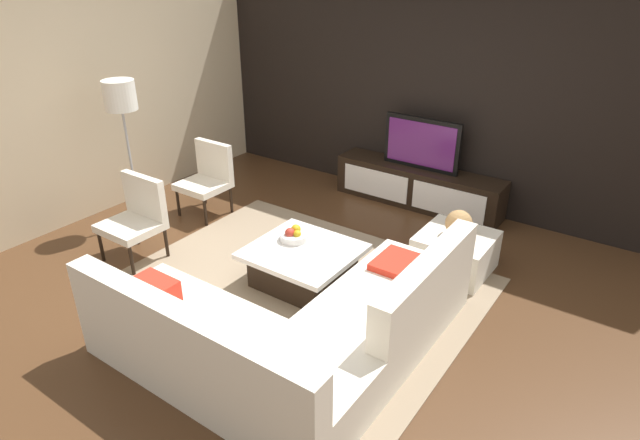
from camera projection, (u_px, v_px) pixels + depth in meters
The scene contains 14 objects.
ground_plane at pixel (306, 291), 5.16m from camera, with size 14.00×14.00×0.00m, color #4C301C.
feature_wall_back at pixel (437, 91), 6.51m from camera, with size 6.40×0.12×2.80m, color black.
side_wall_left at pixel (95, 95), 6.33m from camera, with size 0.12×5.20×2.80m, color beige.
area_rug at pixel (297, 287), 5.21m from camera, with size 3.30×2.64×0.01m, color gray.
media_console at pixel (418, 187), 6.81m from camera, with size 2.15×0.45×0.50m.
television at pixel (422, 144), 6.55m from camera, with size 0.98×0.06×0.64m.
sectional_couch at pixel (294, 332), 4.16m from camera, with size 2.28×2.40×0.83m.
coffee_table at pixel (303, 265), 5.20m from camera, with size 0.99×0.92×0.38m.
accent_chair_near at pixel (137, 214), 5.56m from camera, with size 0.58×0.52×0.87m.
floor_lamp at pixel (121, 104), 5.81m from camera, with size 0.34×0.34×1.70m.
ottoman at pixel (455, 253), 5.42m from camera, with size 0.70×0.70×0.40m, color silver.
fruit_bowl at pixel (294, 235), 5.26m from camera, with size 0.28×0.28×0.14m.
accent_chair_far at pixel (208, 175), 6.53m from camera, with size 0.55×0.52×0.87m.
decorative_ball at pixel (459, 223), 5.27m from camera, with size 0.26×0.26×0.26m, color #AD8451.
Camera 1 is at (2.59, -3.45, 2.92)m, focal length 30.24 mm.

